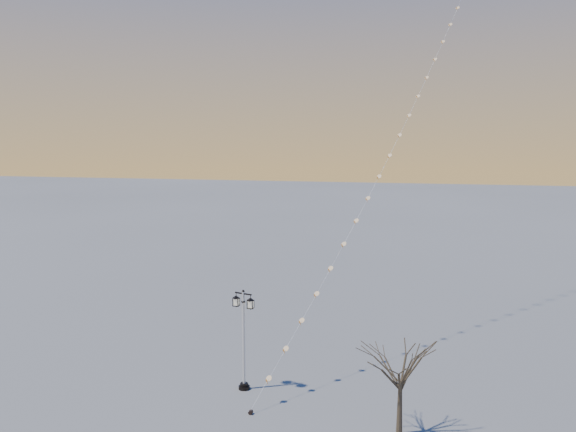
% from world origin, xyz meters
% --- Properties ---
extents(ground, '(300.00, 300.00, 0.00)m').
position_xyz_m(ground, '(0.00, 0.00, 0.00)').
color(ground, slate).
rests_on(ground, ground).
extents(street_lamp, '(1.28, 0.68, 5.15)m').
position_xyz_m(street_lamp, '(-0.46, 1.72, 2.85)').
color(street_lamp, black).
rests_on(street_lamp, ground).
extents(bare_tree, '(2.67, 2.67, 4.43)m').
position_xyz_m(bare_tree, '(7.44, -1.02, 3.08)').
color(bare_tree, '#3B3022').
rests_on(bare_tree, ground).
extents(kite_train, '(13.70, 34.34, 34.61)m').
position_xyz_m(kite_train, '(7.26, 16.04, 17.20)').
color(kite_train, black).
rests_on(kite_train, ground).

